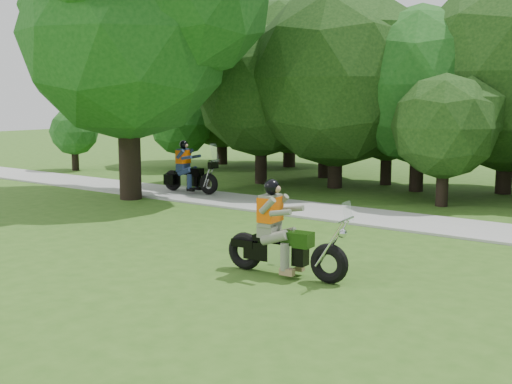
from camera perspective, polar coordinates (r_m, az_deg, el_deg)
The scene contains 5 objects.
ground at distance 8.97m, azimuth 4.52°, elevation -12.24°, with size 100.00×100.00×0.00m, color #325D1A.
walkway at distance 16.08m, azimuth 19.77°, elevation -3.29°, with size 60.00×2.20×0.06m, color #9B9B96.
big_tree_west at distance 20.63m, azimuth -10.85°, elevation 15.53°, with size 8.64×6.56×9.96m.
chopper_motorcycle at distance 11.43m, azimuth 2.14°, elevation -4.32°, with size 2.42×0.67×1.73m.
touring_motorcycle at distance 21.11m, azimuth -6.16°, elevation 1.65°, with size 2.23×0.67×1.70m.
Camera 1 is at (4.39, -7.15, 3.17)m, focal length 45.00 mm.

